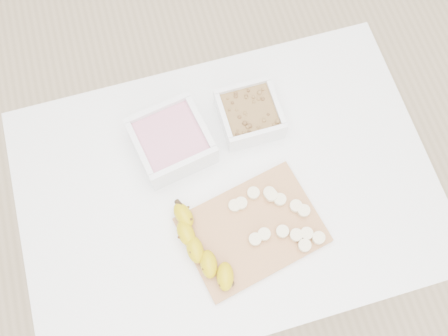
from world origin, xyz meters
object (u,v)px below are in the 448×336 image
object	(u,v)px
bowl_yogurt	(172,141)
cutting_board	(252,230)
bowl_granola	(249,114)
banana	(202,249)
table	(227,198)

from	to	relation	value
bowl_yogurt	cutting_board	world-z (taller)	bowl_yogurt
cutting_board	bowl_yogurt	bearing A→B (deg)	116.23
bowl_granola	banana	distance (m)	0.35
table	bowl_granola	distance (m)	0.23
bowl_granola	cutting_board	size ratio (longest dim) A/B	0.47
table	banana	bearing A→B (deg)	-126.17
bowl_granola	cutting_board	distance (m)	0.29
bowl_granola	bowl_yogurt	bearing A→B (deg)	-174.72
bowl_yogurt	table	bearing A→B (deg)	-54.00
banana	table	bearing A→B (deg)	46.87
table	cutting_board	distance (m)	0.16
table	banana	world-z (taller)	banana
table	bowl_yogurt	world-z (taller)	bowl_yogurt
bowl_granola	cutting_board	world-z (taller)	bowl_granola
bowl_granola	banana	xyz separation A→B (m)	(-0.20, -0.29, -0.00)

